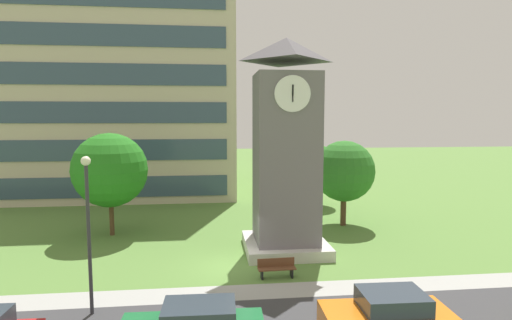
{
  "coord_description": "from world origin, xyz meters",
  "views": [
    {
      "loc": [
        -1.1,
        -20.38,
        7.56
      ],
      "look_at": [
        1.56,
        3.26,
        5.12
      ],
      "focal_mm": 28.96,
      "sensor_mm": 36.0,
      "label": 1
    }
  ],
  "objects_px": {
    "tree_near_tower": "(315,166)",
    "parked_car_orange": "(387,316)",
    "tree_streetside": "(344,171)",
    "tree_by_building": "(110,170)",
    "clock_tower": "(286,157)",
    "street_lamp": "(88,218)",
    "park_bench": "(277,268)"
  },
  "relations": [
    {
      "from": "tree_near_tower",
      "to": "parked_car_orange",
      "type": "xyz_separation_m",
      "value": [
        -3.01,
        -21.55,
        -2.53
      ]
    },
    {
      "from": "parked_car_orange",
      "to": "tree_near_tower",
      "type": "bearing_deg",
      "value": 82.06
    },
    {
      "from": "tree_near_tower",
      "to": "parked_car_orange",
      "type": "bearing_deg",
      "value": -97.94
    },
    {
      "from": "tree_near_tower",
      "to": "tree_streetside",
      "type": "xyz_separation_m",
      "value": [
        0.37,
        -6.69,
        0.45
      ]
    },
    {
      "from": "park_bench",
      "to": "parked_car_orange",
      "type": "xyz_separation_m",
      "value": [
        2.85,
        -5.92,
        0.4
      ]
    },
    {
      "from": "tree_streetside",
      "to": "tree_by_building",
      "type": "relative_size",
      "value": 0.9
    },
    {
      "from": "street_lamp",
      "to": "tree_by_building",
      "type": "distance_m",
      "value": 11.19
    },
    {
      "from": "street_lamp",
      "to": "tree_near_tower",
      "type": "height_order",
      "value": "street_lamp"
    },
    {
      "from": "clock_tower",
      "to": "street_lamp",
      "type": "relative_size",
      "value": 1.94
    },
    {
      "from": "clock_tower",
      "to": "street_lamp",
      "type": "distance_m",
      "value": 11.22
    },
    {
      "from": "clock_tower",
      "to": "tree_near_tower",
      "type": "height_order",
      "value": "clock_tower"
    },
    {
      "from": "clock_tower",
      "to": "tree_streetside",
      "type": "height_order",
      "value": "clock_tower"
    },
    {
      "from": "street_lamp",
      "to": "tree_streetside",
      "type": "distance_m",
      "value": 18.23
    },
    {
      "from": "parked_car_orange",
      "to": "clock_tower",
      "type": "bearing_deg",
      "value": 99.87
    },
    {
      "from": "tree_streetside",
      "to": "tree_by_building",
      "type": "bearing_deg",
      "value": -177.32
    },
    {
      "from": "clock_tower",
      "to": "park_bench",
      "type": "relative_size",
      "value": 6.55
    },
    {
      "from": "clock_tower",
      "to": "street_lamp",
      "type": "bearing_deg",
      "value": -142.66
    },
    {
      "from": "park_bench",
      "to": "tree_near_tower",
      "type": "height_order",
      "value": "tree_near_tower"
    },
    {
      "from": "parked_car_orange",
      "to": "street_lamp",
      "type": "bearing_deg",
      "value": 163.68
    },
    {
      "from": "tree_streetside",
      "to": "parked_car_orange",
      "type": "xyz_separation_m",
      "value": [
        -3.38,
        -14.87,
        -2.98
      ]
    },
    {
      "from": "clock_tower",
      "to": "parked_car_orange",
      "type": "xyz_separation_m",
      "value": [
        1.71,
        -9.82,
        -4.51
      ]
    },
    {
      "from": "park_bench",
      "to": "tree_by_building",
      "type": "bearing_deg",
      "value": 138.94
    },
    {
      "from": "tree_near_tower",
      "to": "tree_streetside",
      "type": "distance_m",
      "value": 6.71
    },
    {
      "from": "park_bench",
      "to": "tree_streetside",
      "type": "distance_m",
      "value": 11.41
    },
    {
      "from": "park_bench",
      "to": "street_lamp",
      "type": "bearing_deg",
      "value": -159.76
    },
    {
      "from": "street_lamp",
      "to": "clock_tower",
      "type": "bearing_deg",
      "value": 37.34
    },
    {
      "from": "street_lamp",
      "to": "tree_near_tower",
      "type": "relative_size",
      "value": 1.15
    },
    {
      "from": "tree_streetside",
      "to": "parked_car_orange",
      "type": "distance_m",
      "value": 15.53
    },
    {
      "from": "tree_streetside",
      "to": "park_bench",
      "type": "bearing_deg",
      "value": -124.82
    },
    {
      "from": "street_lamp",
      "to": "parked_car_orange",
      "type": "bearing_deg",
      "value": -16.32
    },
    {
      "from": "street_lamp",
      "to": "tree_by_building",
      "type": "relative_size",
      "value": 0.93
    },
    {
      "from": "parked_car_orange",
      "to": "tree_streetside",
      "type": "bearing_deg",
      "value": 77.21
    }
  ]
}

